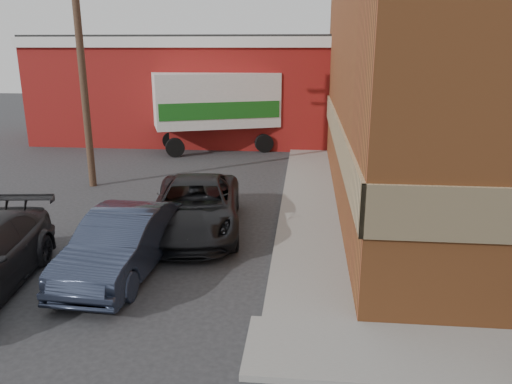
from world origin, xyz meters
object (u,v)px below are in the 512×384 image
(sedan, at_px, (122,243))
(box_truck, at_px, (231,106))
(utility_pole, at_px, (81,56))
(suv_a, at_px, (196,206))
(warehouse, at_px, (194,87))

(sedan, relative_size, box_truck, 0.55)
(utility_pole, height_order, suv_a, utility_pole)
(sedan, xyz_separation_m, suv_a, (1.09, 2.86, 0.00))
(utility_pole, bearing_deg, sedan, -61.93)
(warehouse, height_order, box_truck, warehouse)
(utility_pole, distance_m, box_truck, 8.76)
(warehouse, relative_size, utility_pole, 1.81)
(warehouse, xyz_separation_m, utility_pole, (-1.50, -11.00, 1.93))
(utility_pole, relative_size, suv_a, 1.70)
(utility_pole, relative_size, box_truck, 1.12)
(warehouse, distance_m, suv_a, 15.80)
(sedan, distance_m, box_truck, 14.48)
(warehouse, xyz_separation_m, box_truck, (2.70, -3.74, -0.60))
(warehouse, height_order, utility_pole, utility_pole)
(utility_pole, height_order, sedan, utility_pole)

